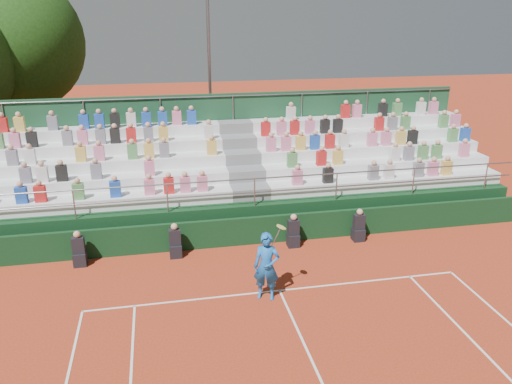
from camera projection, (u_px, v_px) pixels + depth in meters
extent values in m
plane|color=#AA381C|center=(280.00, 291.00, 14.49)|extent=(90.00, 90.00, 0.00)
cube|color=white|center=(280.00, 290.00, 14.48)|extent=(11.00, 0.06, 0.01)
cube|color=white|center=(313.00, 362.00, 11.54)|extent=(0.06, 6.40, 0.01)
cube|color=black|center=(258.00, 230.00, 17.26)|extent=(20.00, 0.15, 1.00)
cube|color=black|center=(80.00, 259.00, 15.87)|extent=(0.40, 0.40, 0.44)
cube|color=black|center=(78.00, 245.00, 15.70)|extent=(0.38, 0.25, 0.55)
sphere|color=tan|center=(77.00, 234.00, 15.57)|extent=(0.22, 0.22, 0.22)
cube|color=black|center=(176.00, 250.00, 16.42)|extent=(0.40, 0.40, 0.44)
cube|color=black|center=(175.00, 237.00, 16.25)|extent=(0.38, 0.25, 0.55)
sphere|color=tan|center=(174.00, 227.00, 16.12)|extent=(0.22, 0.22, 0.22)
cube|color=black|center=(293.00, 240.00, 17.15)|extent=(0.40, 0.40, 0.44)
cube|color=black|center=(293.00, 227.00, 16.99)|extent=(0.38, 0.25, 0.55)
sphere|color=tan|center=(294.00, 217.00, 16.86)|extent=(0.22, 0.22, 0.22)
cube|color=black|center=(358.00, 234.00, 17.59)|extent=(0.40, 0.40, 0.44)
cube|color=black|center=(359.00, 222.00, 17.43)|extent=(0.38, 0.25, 0.55)
sphere|color=tan|center=(360.00, 212.00, 17.30)|extent=(0.22, 0.22, 0.22)
cube|color=black|center=(242.00, 197.00, 20.08)|extent=(20.00, 5.20, 1.20)
cube|color=silver|center=(99.00, 202.00, 17.28)|extent=(9.30, 0.85, 0.42)
cube|color=silver|center=(386.00, 182.00, 19.24)|extent=(9.30, 0.85, 0.42)
cube|color=slate|center=(250.00, 192.00, 18.26)|extent=(1.40, 0.85, 0.42)
cube|color=silver|center=(99.00, 183.00, 17.92)|extent=(9.30, 0.85, 0.42)
cube|color=silver|center=(378.00, 166.00, 19.88)|extent=(9.30, 0.85, 0.42)
cube|color=slate|center=(246.00, 174.00, 18.90)|extent=(1.40, 0.85, 0.42)
cube|color=silver|center=(100.00, 165.00, 18.55)|extent=(9.30, 0.85, 0.42)
cube|color=silver|center=(370.00, 150.00, 20.52)|extent=(9.30, 0.85, 0.42)
cube|color=slate|center=(242.00, 157.00, 19.54)|extent=(1.40, 0.85, 0.42)
cube|color=silver|center=(101.00, 148.00, 19.19)|extent=(9.30, 0.85, 0.42)
cube|color=silver|center=(363.00, 135.00, 21.16)|extent=(9.30, 0.85, 0.42)
cube|color=slate|center=(238.00, 141.00, 20.18)|extent=(1.40, 0.85, 0.42)
cube|color=silver|center=(102.00, 132.00, 19.83)|extent=(9.30, 0.85, 0.42)
cube|color=silver|center=(356.00, 121.00, 21.80)|extent=(9.30, 0.85, 0.42)
cube|color=slate|center=(235.00, 127.00, 20.81)|extent=(1.40, 0.85, 0.42)
cube|color=#1B462A|center=(233.00, 144.00, 21.60)|extent=(20.00, 0.12, 4.40)
cylinder|color=gray|center=(255.00, 179.00, 17.18)|extent=(20.00, 0.05, 0.05)
cylinder|color=gray|center=(233.00, 96.00, 20.79)|extent=(20.00, 0.05, 0.05)
cube|color=#1E4CB2|center=(21.00, 195.00, 16.53)|extent=(0.36, 0.24, 0.56)
cube|color=red|center=(40.00, 194.00, 16.64)|extent=(0.36, 0.24, 0.56)
cube|color=#4C8C4C|center=(78.00, 191.00, 16.86)|extent=(0.36, 0.24, 0.56)
cube|color=#1E4CB2|center=(115.00, 189.00, 17.09)|extent=(0.36, 0.24, 0.56)
cube|color=pink|center=(150.00, 187.00, 17.30)|extent=(0.36, 0.24, 0.56)
cube|color=red|center=(169.00, 186.00, 17.42)|extent=(0.36, 0.24, 0.56)
cube|color=pink|center=(185.00, 184.00, 17.52)|extent=(0.36, 0.24, 0.56)
cube|color=pink|center=(202.00, 183.00, 17.63)|extent=(0.36, 0.24, 0.56)
cube|color=slate|center=(26.00, 175.00, 17.17)|extent=(0.36, 0.24, 0.56)
cube|color=silver|center=(42.00, 174.00, 17.27)|extent=(0.36, 0.24, 0.56)
cube|color=black|center=(62.00, 173.00, 17.39)|extent=(0.36, 0.24, 0.56)
cube|color=slate|center=(96.00, 171.00, 17.60)|extent=(0.36, 0.24, 0.56)
cube|color=pink|center=(149.00, 168.00, 17.94)|extent=(0.36, 0.24, 0.56)
cube|color=slate|center=(12.00, 158.00, 17.71)|extent=(0.36, 0.24, 0.56)
cube|color=silver|center=(30.00, 157.00, 17.81)|extent=(0.36, 0.24, 0.56)
cube|color=gold|center=(81.00, 154.00, 18.13)|extent=(0.36, 0.24, 0.56)
cube|color=pink|center=(99.00, 153.00, 18.25)|extent=(0.36, 0.24, 0.56)
cube|color=#4C8C4C|center=(132.00, 151.00, 18.47)|extent=(0.36, 0.24, 0.56)
cube|color=gold|center=(149.00, 151.00, 18.58)|extent=(0.36, 0.24, 0.56)
cube|color=slate|center=(164.00, 150.00, 18.68)|extent=(0.36, 0.24, 0.56)
cube|color=gold|center=(212.00, 147.00, 19.01)|extent=(0.36, 0.24, 0.56)
cube|color=pink|center=(15.00, 140.00, 18.34)|extent=(0.36, 0.24, 0.56)
cube|color=black|center=(32.00, 140.00, 18.44)|extent=(0.36, 0.24, 0.56)
cube|color=slate|center=(67.00, 138.00, 18.67)|extent=(0.36, 0.24, 0.56)
cube|color=pink|center=(83.00, 137.00, 18.77)|extent=(0.36, 0.24, 0.56)
cube|color=slate|center=(101.00, 136.00, 18.89)|extent=(0.36, 0.24, 0.56)
cube|color=black|center=(115.00, 136.00, 18.99)|extent=(0.36, 0.24, 0.56)
cube|color=red|center=(131.00, 135.00, 19.10)|extent=(0.36, 0.24, 0.56)
cube|color=slate|center=(149.00, 134.00, 19.22)|extent=(0.36, 0.24, 0.56)
cube|color=gold|center=(163.00, 134.00, 19.32)|extent=(0.36, 0.24, 0.56)
cube|color=silver|center=(209.00, 132.00, 19.65)|extent=(0.36, 0.24, 0.56)
cube|color=red|center=(3.00, 125.00, 18.87)|extent=(0.36, 0.24, 0.56)
cube|color=gold|center=(20.00, 124.00, 18.98)|extent=(0.36, 0.24, 0.56)
cube|color=slate|center=(53.00, 123.00, 19.20)|extent=(0.36, 0.24, 0.56)
cube|color=#1E4CB2|center=(84.00, 122.00, 19.41)|extent=(0.36, 0.24, 0.56)
cube|color=#1E4CB2|center=(99.00, 121.00, 19.52)|extent=(0.36, 0.24, 0.56)
cube|color=black|center=(115.00, 120.00, 19.63)|extent=(0.36, 0.24, 0.56)
cube|color=silver|center=(131.00, 120.00, 19.74)|extent=(0.36, 0.24, 0.56)
cube|color=#1E4CB2|center=(146.00, 119.00, 19.85)|extent=(0.36, 0.24, 0.56)
cube|color=#1E4CB2|center=(162.00, 118.00, 19.96)|extent=(0.36, 0.24, 0.56)
cube|color=pink|center=(177.00, 118.00, 20.07)|extent=(0.36, 0.24, 0.56)
cube|color=#1E4CB2|center=(192.00, 117.00, 20.18)|extent=(0.36, 0.24, 0.56)
cube|color=pink|center=(297.00, 177.00, 18.27)|extent=(0.36, 0.24, 0.56)
cube|color=black|center=(328.00, 175.00, 18.49)|extent=(0.36, 0.24, 0.56)
cube|color=slate|center=(373.00, 172.00, 18.82)|extent=(0.36, 0.24, 0.56)
cube|color=silver|center=(389.00, 171.00, 18.94)|extent=(0.36, 0.24, 0.56)
cube|color=slate|center=(418.00, 170.00, 19.16)|extent=(0.36, 0.24, 0.56)
cube|color=pink|center=(433.00, 169.00, 19.27)|extent=(0.36, 0.24, 0.56)
cube|color=gold|center=(447.00, 168.00, 19.38)|extent=(0.36, 0.24, 0.56)
cube|color=#4C8C4C|center=(292.00, 160.00, 18.92)|extent=(0.36, 0.24, 0.56)
cube|color=red|center=(321.00, 158.00, 19.13)|extent=(0.36, 0.24, 0.56)
cube|color=gold|center=(338.00, 157.00, 19.25)|extent=(0.36, 0.24, 0.56)
cube|color=silver|center=(395.00, 154.00, 19.69)|extent=(0.36, 0.24, 0.56)
cube|color=slate|center=(409.00, 153.00, 19.80)|extent=(0.36, 0.24, 0.56)
cube|color=#4C8C4C|center=(423.00, 152.00, 19.91)|extent=(0.36, 0.24, 0.56)
cube|color=#4C8C4C|center=(437.00, 152.00, 20.02)|extent=(0.36, 0.24, 0.56)
cube|color=pink|center=(464.00, 150.00, 20.24)|extent=(0.36, 0.24, 0.56)
cube|color=pink|center=(271.00, 144.00, 19.44)|extent=(0.36, 0.24, 0.56)
cube|color=pink|center=(286.00, 144.00, 19.55)|extent=(0.36, 0.24, 0.56)
cube|color=gold|center=(301.00, 143.00, 19.66)|extent=(0.36, 0.24, 0.56)
cube|color=#1E4CB2|center=(315.00, 142.00, 19.77)|extent=(0.36, 0.24, 0.56)
cube|color=red|center=(330.00, 141.00, 19.88)|extent=(0.36, 0.24, 0.56)
cube|color=silver|center=(344.00, 141.00, 19.99)|extent=(0.36, 0.24, 0.56)
cube|color=pink|center=(372.00, 139.00, 20.21)|extent=(0.36, 0.24, 0.56)
cube|color=pink|center=(386.00, 138.00, 20.32)|extent=(0.36, 0.24, 0.56)
cube|color=gold|center=(401.00, 138.00, 20.44)|extent=(0.36, 0.24, 0.56)
cube|color=black|center=(413.00, 137.00, 20.54)|extent=(0.36, 0.24, 0.56)
cube|color=#4C8C4C|center=(453.00, 135.00, 20.87)|extent=(0.36, 0.24, 0.56)
cube|color=#1E4CB2|center=(465.00, 134.00, 20.98)|extent=(0.36, 0.24, 0.56)
cube|color=red|center=(266.00, 129.00, 20.07)|extent=(0.36, 0.24, 0.56)
cube|color=pink|center=(281.00, 128.00, 20.19)|extent=(0.36, 0.24, 0.56)
cube|color=red|center=(295.00, 128.00, 20.29)|extent=(0.36, 0.24, 0.56)
cube|color=pink|center=(310.00, 127.00, 20.41)|extent=(0.36, 0.24, 0.56)
cube|color=black|center=(325.00, 126.00, 20.53)|extent=(0.36, 0.24, 0.56)
cube|color=black|center=(338.00, 126.00, 20.63)|extent=(0.36, 0.24, 0.56)
cube|color=red|center=(379.00, 124.00, 20.97)|extent=(0.36, 0.24, 0.56)
cube|color=slate|center=(392.00, 123.00, 21.08)|extent=(0.36, 0.24, 0.56)
cube|color=#4C8C4C|center=(405.00, 123.00, 21.19)|extent=(0.36, 0.24, 0.56)
cube|color=#4C8C4C|center=(443.00, 121.00, 21.51)|extent=(0.36, 0.24, 0.56)
cube|color=pink|center=(455.00, 120.00, 21.62)|extent=(0.36, 0.24, 0.56)
cube|color=silver|center=(291.00, 113.00, 20.94)|extent=(0.36, 0.24, 0.56)
cube|color=red|center=(345.00, 111.00, 21.39)|extent=(0.36, 0.24, 0.56)
cube|color=pink|center=(357.00, 111.00, 21.48)|extent=(0.36, 0.24, 0.56)
cube|color=black|center=(383.00, 110.00, 21.70)|extent=(0.36, 0.24, 0.56)
cube|color=#4C8C4C|center=(397.00, 109.00, 21.83)|extent=(0.36, 0.24, 0.56)
cube|color=silver|center=(421.00, 108.00, 22.03)|extent=(0.36, 0.24, 0.56)
cube|color=pink|center=(433.00, 108.00, 22.14)|extent=(0.36, 0.24, 0.56)
imported|color=blue|center=(267.00, 266.00, 13.80)|extent=(0.84, 0.70, 1.98)
cylinder|color=gray|center=(276.00, 238.00, 13.55)|extent=(0.26, 0.03, 0.51)
cylinder|color=#E5D866|center=(281.00, 227.00, 13.48)|extent=(0.26, 0.28, 0.14)
cylinder|color=#3D2516|center=(28.00, 134.00, 24.94)|extent=(0.50, 0.50, 3.64)
sphere|color=#15350E|center=(13.00, 42.00, 23.42)|extent=(6.55, 6.55, 6.55)
cylinder|color=gray|center=(210.00, 83.00, 24.78)|extent=(0.16, 0.16, 8.47)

